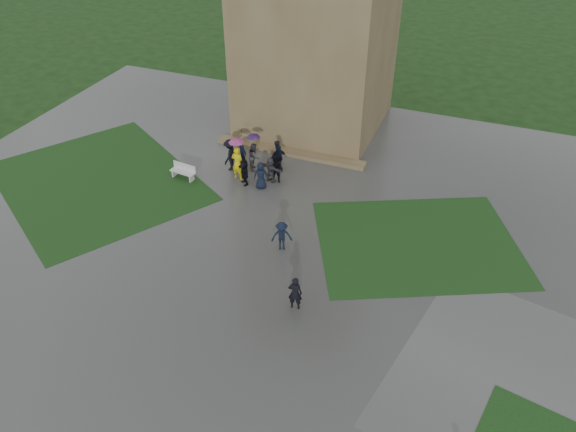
% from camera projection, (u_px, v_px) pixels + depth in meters
% --- Properties ---
extents(ground, '(120.00, 120.00, 0.00)m').
position_uv_depth(ground, '(202.00, 265.00, 24.60)').
color(ground, black).
extents(plaza, '(34.00, 34.00, 0.02)m').
position_uv_depth(plaza, '(223.00, 239.00, 26.11)').
color(plaza, '#3A3A37').
rests_on(plaza, ground).
extents(lawn_inset_left, '(14.10, 13.46, 0.01)m').
position_uv_depth(lawn_inset_left, '(98.00, 181.00, 30.13)').
color(lawn_inset_left, black).
rests_on(lawn_inset_left, plaza).
extents(lawn_inset_right, '(11.12, 10.15, 0.01)m').
position_uv_depth(lawn_inset_right, '(417.00, 243.00, 25.84)').
color(lawn_inset_right, black).
rests_on(lawn_inset_right, plaza).
extents(tower_plinth, '(9.00, 0.80, 0.22)m').
position_uv_depth(tower_plinth, '(290.00, 152.00, 32.53)').
color(tower_plinth, brown).
rests_on(tower_plinth, plaza).
extents(bench, '(1.49, 0.63, 0.84)m').
position_uv_depth(bench, '(183.00, 171.00, 30.16)').
color(bench, silver).
rests_on(bench, plaza).
extents(visitor_cluster, '(3.61, 3.22, 2.44)m').
position_uv_depth(visitor_cluster, '(253.00, 159.00, 30.06)').
color(visitor_cluster, black).
rests_on(visitor_cluster, plaza).
extents(pedestrian_mid, '(1.06, 0.83, 1.46)m').
position_uv_depth(pedestrian_mid, '(282.00, 236.00, 25.07)').
color(pedestrian_mid, black).
rests_on(pedestrian_mid, plaza).
extents(pedestrian_near, '(0.62, 0.47, 1.55)m').
position_uv_depth(pedestrian_near, '(295.00, 293.00, 22.03)').
color(pedestrian_near, black).
rests_on(pedestrian_near, plaza).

